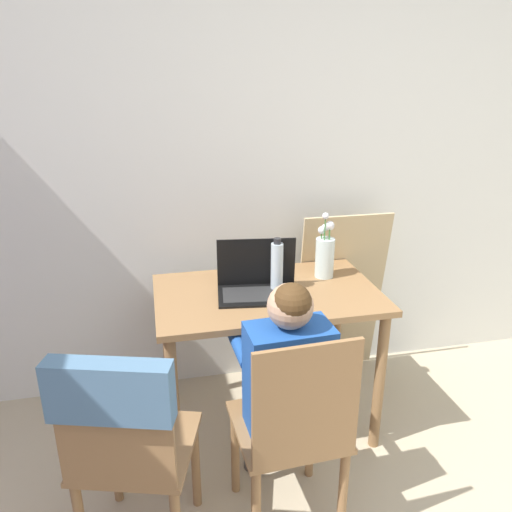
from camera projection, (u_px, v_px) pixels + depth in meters
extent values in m
cube|color=silver|center=(296.00, 164.00, 2.69)|extent=(6.40, 0.05, 2.50)
cube|color=olive|center=(267.00, 294.00, 2.35)|extent=(1.05, 0.65, 0.03)
cylinder|color=olive|center=(174.00, 410.00, 2.14)|extent=(0.05, 0.05, 0.72)
cylinder|color=olive|center=(379.00, 382.00, 2.33)|extent=(0.05, 0.05, 0.72)
cylinder|color=olive|center=(168.00, 345.00, 2.64)|extent=(0.05, 0.05, 0.72)
cylinder|color=olive|center=(337.00, 327.00, 2.83)|extent=(0.05, 0.05, 0.72)
cube|color=olive|center=(287.00, 426.00, 1.92)|extent=(0.42, 0.42, 0.02)
cube|color=olive|center=(307.00, 405.00, 1.67)|extent=(0.38, 0.04, 0.46)
cylinder|color=olive|center=(310.00, 436.00, 2.19)|extent=(0.04, 0.04, 0.43)
cylinder|color=olive|center=(235.00, 450.00, 2.11)|extent=(0.04, 0.04, 0.43)
cylinder|color=olive|center=(343.00, 496.00, 1.89)|extent=(0.04, 0.04, 0.43)
cube|color=olive|center=(138.00, 447.00, 1.82)|extent=(0.50, 0.50, 0.02)
cube|color=olive|center=(114.00, 429.00, 1.55)|extent=(0.37, 0.13, 0.46)
cylinder|color=olive|center=(196.00, 463.00, 2.04)|extent=(0.04, 0.04, 0.43)
cylinder|color=olive|center=(115.00, 459.00, 2.07)|extent=(0.04, 0.04, 0.43)
cube|color=slate|center=(109.00, 391.00, 1.51)|extent=(0.40, 0.19, 0.20)
cube|color=#1E4C9E|center=(288.00, 378.00, 1.84)|extent=(0.32, 0.19, 0.42)
sphere|color=tan|center=(290.00, 306.00, 1.74)|extent=(0.17, 0.17, 0.17)
sphere|color=#4C3319|center=(292.00, 303.00, 1.72)|extent=(0.14, 0.14, 0.14)
cylinder|color=#4C4742|center=(293.00, 397.00, 2.06)|extent=(0.10, 0.28, 0.09)
cylinder|color=#4C4742|center=(260.00, 402.00, 2.02)|extent=(0.10, 0.28, 0.09)
cylinder|color=#4C4742|center=(281.00, 422.00, 2.27)|extent=(0.07, 0.07, 0.45)
cylinder|color=#4C4742|center=(251.00, 428.00, 2.23)|extent=(0.07, 0.07, 0.45)
cylinder|color=#1E4C9E|center=(303.00, 340.00, 2.06)|extent=(0.07, 0.24, 0.06)
cylinder|color=#1E4C9E|center=(240.00, 349.00, 1.99)|extent=(0.07, 0.24, 0.06)
cube|color=black|center=(258.00, 295.00, 2.30)|extent=(0.40, 0.28, 0.01)
cube|color=#2D2D2D|center=(258.00, 294.00, 2.29)|extent=(0.34, 0.21, 0.00)
cube|color=black|center=(256.00, 262.00, 2.35)|extent=(0.37, 0.07, 0.24)
cube|color=black|center=(256.00, 262.00, 2.36)|extent=(0.33, 0.06, 0.21)
cylinder|color=silver|center=(325.00, 258.00, 2.49)|extent=(0.09, 0.09, 0.20)
cylinder|color=#3D7A38|center=(329.00, 247.00, 2.48)|extent=(0.01, 0.01, 0.22)
sphere|color=white|center=(330.00, 226.00, 2.44)|extent=(0.04, 0.04, 0.04)
cylinder|color=#3D7A38|center=(324.00, 248.00, 2.49)|extent=(0.01, 0.01, 0.21)
sphere|color=white|center=(325.00, 228.00, 2.45)|extent=(0.03, 0.03, 0.03)
cylinder|color=#3D7A38|center=(321.00, 250.00, 2.47)|extent=(0.01, 0.01, 0.20)
sphere|color=white|center=(322.00, 230.00, 2.44)|extent=(0.04, 0.04, 0.04)
cylinder|color=#3D7A38|center=(324.00, 244.00, 2.44)|extent=(0.01, 0.01, 0.28)
sphere|color=white|center=(326.00, 216.00, 2.39)|extent=(0.03, 0.03, 0.03)
cylinder|color=#3D7A38|center=(329.00, 248.00, 2.45)|extent=(0.01, 0.01, 0.23)
sphere|color=white|center=(330.00, 225.00, 2.41)|extent=(0.04, 0.04, 0.04)
cylinder|color=silver|center=(277.00, 267.00, 2.32)|extent=(0.06, 0.06, 0.23)
cylinder|color=#262628|center=(277.00, 241.00, 2.28)|extent=(0.03, 0.03, 0.03)
cube|color=tan|center=(340.00, 296.00, 2.88)|extent=(0.51, 0.16, 1.00)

